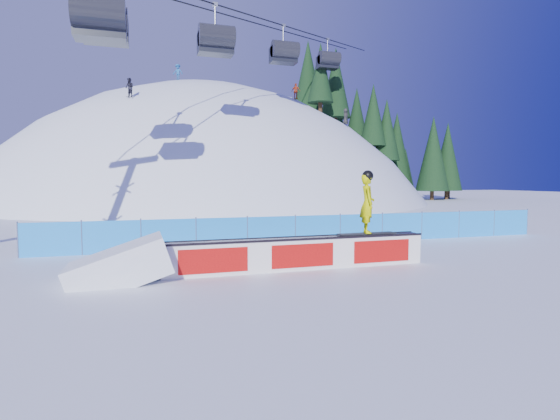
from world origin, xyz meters
name	(u,v)px	position (x,y,z in m)	size (l,w,h in m)	color
ground	(371,264)	(0.00, 0.00, 0.00)	(160.00, 160.00, 0.00)	white
snow_hill	(205,343)	(0.00, 42.00, -18.00)	(64.00, 64.00, 64.00)	white
treeline	(384,133)	(25.35, 42.60, 9.18)	(24.58, 10.92, 20.38)	#372416
safety_fence	(318,230)	(0.00, 4.50, 0.60)	(22.05, 0.05, 1.30)	#1B8CF2
chairlift	(273,25)	(4.74, 27.49, 16.89)	(40.80, 41.70, 22.00)	#969CA4
rail_box	(300,253)	(-2.44, -0.09, 0.48)	(8.08, 0.67, 0.97)	white
snow_ramp	(121,281)	(-7.49, -0.15, 0.00)	(2.53, 1.68, 0.95)	white
snowboarder	(367,203)	(-0.21, -0.06, 1.95)	(1.91, 0.77, 2.00)	black
distant_skiers	(229,89)	(1.53, 32.23, 11.81)	(22.41, 9.17, 6.48)	black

